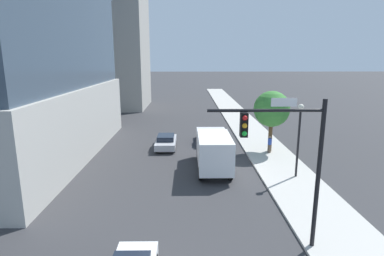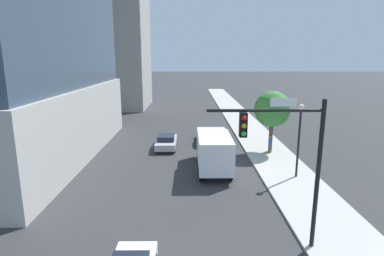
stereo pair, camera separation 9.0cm
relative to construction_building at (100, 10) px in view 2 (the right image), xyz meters
The scene contains 9 objects.
sidewalk 39.78m from the construction_building, 50.60° to the right, with size 4.28×120.00×0.15m, color #B2AFA8.
construction_building is the anchor object (origin of this frame).
traffic_light_pole 49.86m from the construction_building, 65.99° to the right, with size 5.11×0.48×6.97m.
street_lamp 44.41m from the construction_building, 56.58° to the right, with size 0.44×0.44×5.43m.
street_tree 39.11m from the construction_building, 51.46° to the right, with size 3.31×3.31×5.70m.
car_silver 34.29m from the construction_building, 64.25° to the right, with size 1.92×4.52×1.34m.
car_blue 34.60m from the construction_building, 55.50° to the right, with size 1.77×4.55×1.42m.
box_truck 40.65m from the construction_building, 62.64° to the right, with size 2.48×6.96×3.01m.
pedestrian_blue_shirt 40.55m from the construction_building, 52.12° to the right, with size 0.34×0.34×1.59m.
Camera 2 is at (0.63, -9.46, 8.78)m, focal length 29.31 mm.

